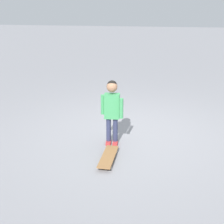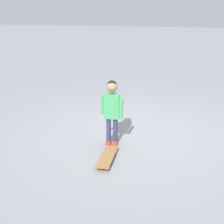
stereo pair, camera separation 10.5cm
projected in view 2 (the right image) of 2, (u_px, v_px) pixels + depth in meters
The scene contains 3 objects.
ground_plane at pixel (133, 134), 5.45m from camera, with size 50.00×50.00×0.00m, color gray.
child_person at pixel (112, 106), 4.85m from camera, with size 0.38×0.21×1.06m.
skateboard at pixel (107, 157), 4.51m from camera, with size 0.20×0.71×0.07m.
Camera 2 is at (0.58, -4.98, 2.20)m, focal length 49.43 mm.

